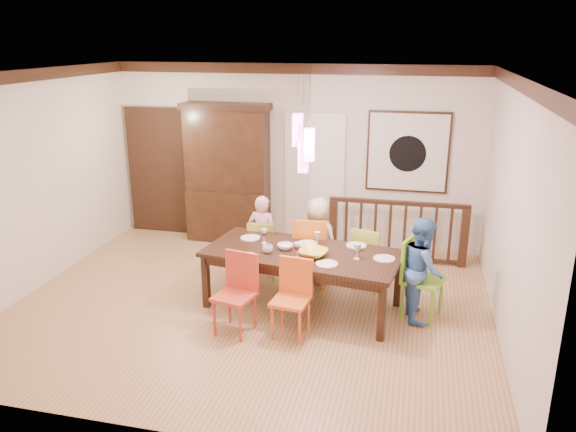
% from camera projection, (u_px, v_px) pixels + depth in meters
% --- Properties ---
extents(floor, '(6.00, 6.00, 0.00)m').
position_uv_depth(floor, '(251.00, 305.00, 7.21)').
color(floor, '#9E774C').
rests_on(floor, ground).
extents(ceiling, '(6.00, 6.00, 0.00)m').
position_uv_depth(ceiling, '(246.00, 73.00, 6.32)').
color(ceiling, white).
rests_on(ceiling, wall_back).
extents(wall_back, '(6.00, 0.00, 6.00)m').
position_uv_depth(wall_back, '(294.00, 156.00, 9.08)').
color(wall_back, beige).
rests_on(wall_back, floor).
extents(wall_left, '(0.00, 5.00, 5.00)m').
position_uv_depth(wall_left, '(32.00, 183.00, 7.42)').
color(wall_left, beige).
rests_on(wall_left, floor).
extents(wall_right, '(0.00, 5.00, 5.00)m').
position_uv_depth(wall_right, '(512.00, 214.00, 6.11)').
color(wall_right, beige).
rests_on(wall_right, floor).
extents(crown_molding, '(6.00, 5.00, 0.16)m').
position_uv_depth(crown_molding, '(246.00, 80.00, 6.35)').
color(crown_molding, black).
rests_on(crown_molding, wall_back).
extents(panel_door, '(1.04, 0.07, 2.24)m').
position_uv_depth(panel_door, '(158.00, 173.00, 9.68)').
color(panel_door, black).
rests_on(panel_door, wall_back).
extents(white_doorway, '(0.97, 0.05, 2.22)m').
position_uv_depth(white_doorway, '(314.00, 181.00, 9.09)').
color(white_doorway, silver).
rests_on(white_doorway, wall_back).
extents(painting, '(1.25, 0.06, 1.25)m').
position_uv_depth(painting, '(408.00, 152.00, 8.61)').
color(painting, black).
rests_on(painting, wall_back).
extents(pendant_cluster, '(0.27, 0.21, 1.14)m').
position_uv_depth(pendant_cluster, '(303.00, 143.00, 6.54)').
color(pendant_cluster, '#EF4786').
rests_on(pendant_cluster, ceiling).
extents(dining_table, '(2.54, 1.44, 0.75)m').
position_uv_depth(dining_table, '(303.00, 257.00, 6.98)').
color(dining_table, black).
rests_on(dining_table, floor).
extents(chair_far_left, '(0.41, 0.41, 0.85)m').
position_uv_depth(chair_far_left, '(264.00, 245.00, 7.92)').
color(chair_far_left, '#A3B235').
rests_on(chair_far_left, floor).
extents(chair_far_mid, '(0.49, 0.49, 1.00)m').
position_uv_depth(chair_far_mid, '(311.00, 246.00, 7.65)').
color(chair_far_mid, orange).
rests_on(chair_far_mid, floor).
extents(chair_far_right, '(0.51, 0.51, 0.89)m').
position_uv_depth(chair_far_right, '(369.00, 253.00, 7.55)').
color(chair_far_right, '#A5B737').
rests_on(chair_far_right, floor).
extents(chair_near_left, '(0.50, 0.50, 0.94)m').
position_uv_depth(chair_near_left, '(234.00, 290.00, 6.40)').
color(chair_near_left, '#C23C26').
rests_on(chair_near_left, floor).
extents(chair_near_mid, '(0.45, 0.45, 0.90)m').
position_uv_depth(chair_near_mid, '(291.00, 295.00, 6.33)').
color(chair_near_mid, orange).
rests_on(chair_near_mid, floor).
extents(chair_end_right, '(0.57, 0.57, 0.99)m').
position_uv_depth(chair_end_right, '(424.00, 274.00, 6.75)').
color(chair_end_right, '#70B022').
rests_on(chair_end_right, floor).
extents(china_hutch, '(1.45, 0.46, 2.29)m').
position_uv_depth(china_hutch, '(228.00, 173.00, 9.22)').
color(china_hutch, black).
rests_on(china_hutch, floor).
extents(balustrade, '(2.07, 0.12, 0.96)m').
position_uv_depth(balustrade, '(397.00, 230.00, 8.48)').
color(balustrade, black).
rests_on(balustrade, floor).
extents(person_far_left, '(0.47, 0.34, 1.19)m').
position_uv_depth(person_far_left, '(263.00, 236.00, 7.93)').
color(person_far_left, '#FFC2CE').
rests_on(person_far_left, floor).
extents(person_far_mid, '(0.69, 0.57, 1.22)m').
position_uv_depth(person_far_mid, '(318.00, 240.00, 7.74)').
color(person_far_mid, beige).
rests_on(person_far_mid, floor).
extents(person_end_right, '(0.59, 0.70, 1.28)m').
position_uv_depth(person_end_right, '(422.00, 269.00, 6.72)').
color(person_end_right, '#4478C0').
rests_on(person_end_right, floor).
extents(serving_bowl, '(0.40, 0.40, 0.08)m').
position_uv_depth(serving_bowl, '(313.00, 253.00, 6.79)').
color(serving_bowl, gold).
rests_on(serving_bowl, dining_table).
extents(small_bowl, '(0.26, 0.26, 0.06)m').
position_uv_depth(small_bowl, '(285.00, 247.00, 7.03)').
color(small_bowl, white).
rests_on(small_bowl, dining_table).
extents(cup_left, '(0.14, 0.14, 0.10)m').
position_uv_depth(cup_left, '(268.00, 249.00, 6.90)').
color(cup_left, silver).
rests_on(cup_left, dining_table).
extents(cup_right, '(0.11, 0.11, 0.09)m').
position_uv_depth(cup_right, '(357.00, 247.00, 6.97)').
color(cup_right, silver).
rests_on(cup_right, dining_table).
extents(plate_far_left, '(0.26, 0.26, 0.01)m').
position_uv_depth(plate_far_left, '(250.00, 238.00, 7.40)').
color(plate_far_left, white).
rests_on(plate_far_left, dining_table).
extents(plate_far_mid, '(0.26, 0.26, 0.01)m').
position_uv_depth(plate_far_mid, '(307.00, 243.00, 7.20)').
color(plate_far_mid, white).
rests_on(plate_far_mid, dining_table).
extents(plate_far_right, '(0.26, 0.26, 0.01)m').
position_uv_depth(plate_far_right, '(356.00, 245.00, 7.14)').
color(plate_far_right, white).
rests_on(plate_far_right, dining_table).
extents(plate_near_left, '(0.26, 0.26, 0.01)m').
position_uv_depth(plate_near_left, '(247.00, 256.00, 6.78)').
color(plate_near_left, white).
rests_on(plate_near_left, dining_table).
extents(plate_near_mid, '(0.26, 0.26, 0.01)m').
position_uv_depth(plate_near_mid, '(327.00, 264.00, 6.56)').
color(plate_near_mid, white).
rests_on(plate_near_mid, dining_table).
extents(plate_end_right, '(0.26, 0.26, 0.01)m').
position_uv_depth(plate_end_right, '(384.00, 259.00, 6.71)').
color(plate_end_right, white).
rests_on(plate_end_right, dining_table).
extents(wine_glass_a, '(0.08, 0.08, 0.19)m').
position_uv_depth(wine_glass_a, '(264.00, 236.00, 7.21)').
color(wine_glass_a, '#590C19').
rests_on(wine_glass_a, dining_table).
extents(wine_glass_b, '(0.08, 0.08, 0.19)m').
position_uv_depth(wine_glass_b, '(317.00, 239.00, 7.11)').
color(wine_glass_b, silver).
rests_on(wine_glass_b, dining_table).
extents(wine_glass_c, '(0.08, 0.08, 0.19)m').
position_uv_depth(wine_glass_c, '(297.00, 250.00, 6.74)').
color(wine_glass_c, '#590C19').
rests_on(wine_glass_c, dining_table).
extents(wine_glass_d, '(0.08, 0.08, 0.19)m').
position_uv_depth(wine_glass_d, '(357.00, 251.00, 6.70)').
color(wine_glass_d, silver).
rests_on(wine_glass_d, dining_table).
extents(napkin, '(0.18, 0.14, 0.01)m').
position_uv_depth(napkin, '(295.00, 262.00, 6.61)').
color(napkin, '#D83359').
rests_on(napkin, dining_table).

